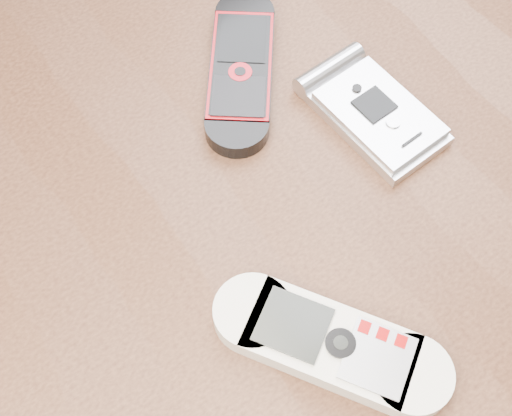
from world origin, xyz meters
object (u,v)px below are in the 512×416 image
object	(u,v)px
table	(251,277)
nokia_white	(330,344)
nokia_black_red	(241,69)
motorola_razr	(376,113)

from	to	relation	value
table	nokia_white	size ratio (longest dim) A/B	7.54
table	nokia_white	bearing A→B (deg)	-97.33
table	nokia_white	distance (m)	0.16
table	nokia_black_red	size ratio (longest dim) A/B	7.50
motorola_razr	table	bearing A→B (deg)	-176.26
nokia_white	motorola_razr	bearing A→B (deg)	9.10
table	nokia_white	world-z (taller)	nokia_white
table	nokia_white	xyz separation A→B (m)	(-0.01, -0.11, 0.11)
nokia_white	motorola_razr	xyz separation A→B (m)	(0.14, 0.12, 0.00)
nokia_white	nokia_black_red	bearing A→B (deg)	37.40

